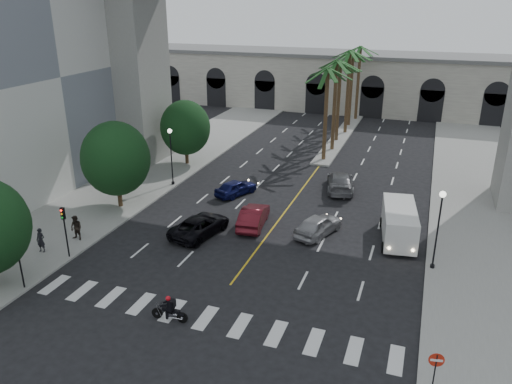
# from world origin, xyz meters

# --- Properties ---
(ground) EXTENTS (140.00, 140.00, 0.00)m
(ground) POSITION_xyz_m (0.00, 0.00, 0.00)
(ground) COLOR black
(ground) RESTS_ON ground
(sidewalk_left) EXTENTS (8.00, 100.00, 0.15)m
(sidewalk_left) POSITION_xyz_m (-15.00, 15.00, 0.07)
(sidewalk_left) COLOR gray
(sidewalk_left) RESTS_ON ground
(sidewalk_right) EXTENTS (8.00, 100.00, 0.15)m
(sidewalk_right) POSITION_xyz_m (15.00, 15.00, 0.07)
(sidewalk_right) COLOR gray
(sidewalk_right) RESTS_ON ground
(median) EXTENTS (2.00, 24.00, 0.20)m
(median) POSITION_xyz_m (0.00, 38.00, 0.10)
(median) COLOR gray
(median) RESTS_ON ground
(pier_building) EXTENTS (71.00, 10.50, 8.50)m
(pier_building) POSITION_xyz_m (0.00, 55.00, 4.27)
(pier_building) COLOR beige
(pier_building) RESTS_ON ground
(palm_a) EXTENTS (3.20, 3.20, 10.30)m
(palm_a) POSITION_xyz_m (0.00, 28.00, 9.10)
(palm_a) COLOR #47331E
(palm_a) RESTS_ON ground
(palm_b) EXTENTS (3.20, 3.20, 10.60)m
(palm_b) POSITION_xyz_m (0.10, 32.00, 9.37)
(palm_b) COLOR #47331E
(palm_b) RESTS_ON ground
(palm_c) EXTENTS (3.20, 3.20, 10.10)m
(palm_c) POSITION_xyz_m (-0.20, 36.00, 8.91)
(palm_c) COLOR #47331E
(palm_c) RESTS_ON ground
(palm_d) EXTENTS (3.20, 3.20, 10.90)m
(palm_d) POSITION_xyz_m (0.15, 40.00, 9.65)
(palm_d) COLOR #47331E
(palm_d) RESTS_ON ground
(palm_e) EXTENTS (3.20, 3.20, 10.40)m
(palm_e) POSITION_xyz_m (-0.10, 44.00, 9.19)
(palm_e) COLOR #47331E
(palm_e) RESTS_ON ground
(palm_f) EXTENTS (3.20, 3.20, 10.70)m
(palm_f) POSITION_xyz_m (0.20, 48.00, 9.46)
(palm_f) COLOR #47331E
(palm_f) RESTS_ON ground
(street_tree_mid) EXTENTS (5.44, 5.44, 7.21)m
(street_tree_mid) POSITION_xyz_m (-13.00, 10.00, 4.21)
(street_tree_mid) COLOR #382616
(street_tree_mid) RESTS_ON ground
(street_tree_far) EXTENTS (5.04, 5.04, 6.68)m
(street_tree_far) POSITION_xyz_m (-13.00, 22.00, 3.90)
(street_tree_far) COLOR #382616
(street_tree_far) RESTS_ON ground
(lamp_post_left_far) EXTENTS (0.40, 0.40, 5.35)m
(lamp_post_left_far) POSITION_xyz_m (-11.40, 16.00, 3.22)
(lamp_post_left_far) COLOR black
(lamp_post_left_far) RESTS_ON ground
(lamp_post_right) EXTENTS (0.40, 0.40, 5.35)m
(lamp_post_right) POSITION_xyz_m (11.40, 8.00, 3.22)
(lamp_post_right) COLOR black
(lamp_post_right) RESTS_ON ground
(traffic_signal_near) EXTENTS (0.25, 0.18, 3.65)m
(traffic_signal_near) POSITION_xyz_m (-11.30, -2.50, 2.51)
(traffic_signal_near) COLOR black
(traffic_signal_near) RESTS_ON ground
(traffic_signal_far) EXTENTS (0.25, 0.18, 3.65)m
(traffic_signal_far) POSITION_xyz_m (-11.30, 1.50, 2.51)
(traffic_signal_far) COLOR black
(traffic_signal_far) RESTS_ON ground
(motorcycle_rider) EXTENTS (2.08, 0.56, 1.50)m
(motorcycle_rider) POSITION_xyz_m (-1.65, -2.31, 0.68)
(motorcycle_rider) COLOR black
(motorcycle_rider) RESTS_ON ground
(car_a) EXTENTS (3.17, 4.82, 1.52)m
(car_a) POSITION_xyz_m (3.42, 10.49, 0.76)
(car_a) COLOR #98979C
(car_a) RESTS_ON ground
(car_b) EXTENTS (2.25, 4.90, 1.56)m
(car_b) POSITION_xyz_m (-1.50, 10.33, 0.78)
(car_b) COLOR #55111A
(car_b) RESTS_ON ground
(car_c) EXTENTS (3.42, 5.57, 1.44)m
(car_c) POSITION_xyz_m (-4.67, 7.64, 0.72)
(car_c) COLOR black
(car_c) RESTS_ON ground
(car_d) EXTENTS (3.39, 5.91, 1.61)m
(car_d) POSITION_xyz_m (3.25, 20.00, 0.81)
(car_d) COLOR slate
(car_d) RESTS_ON ground
(car_e) EXTENTS (3.14, 4.38, 1.39)m
(car_e) POSITION_xyz_m (-5.10, 15.78, 0.69)
(car_e) COLOR #0F134A
(car_e) RESTS_ON ground
(cargo_van) EXTENTS (2.99, 6.04, 2.47)m
(cargo_van) POSITION_xyz_m (8.98, 11.43, 1.38)
(cargo_van) COLOR silver
(cargo_van) RESTS_ON ground
(pedestrian_a) EXTENTS (0.65, 0.46, 1.68)m
(pedestrian_a) POSITION_xyz_m (-13.45, 1.46, 0.99)
(pedestrian_a) COLOR black
(pedestrian_a) RESTS_ON sidewalk_left
(pedestrian_b) EXTENTS (0.91, 0.73, 1.79)m
(pedestrian_b) POSITION_xyz_m (-12.37, 3.75, 1.05)
(pedestrian_b) COLOR black
(pedestrian_b) RESTS_ON sidewalk_left
(do_not_enter_sign) EXTENTS (0.64, 0.15, 2.65)m
(do_not_enter_sign) POSITION_xyz_m (11.58, -3.89, 1.92)
(do_not_enter_sign) COLOR black
(do_not_enter_sign) RESTS_ON ground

